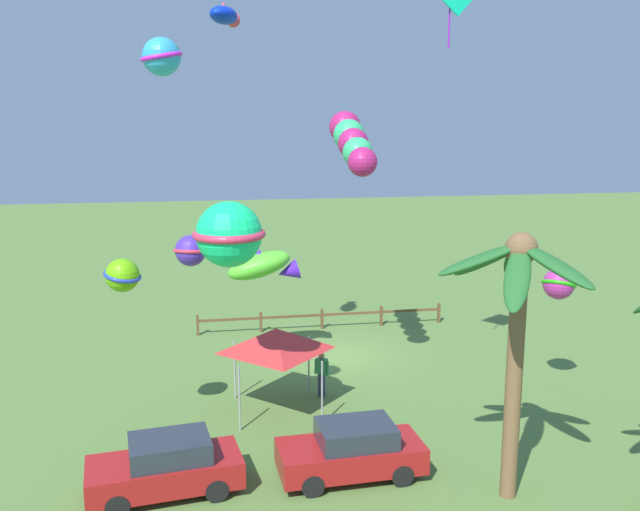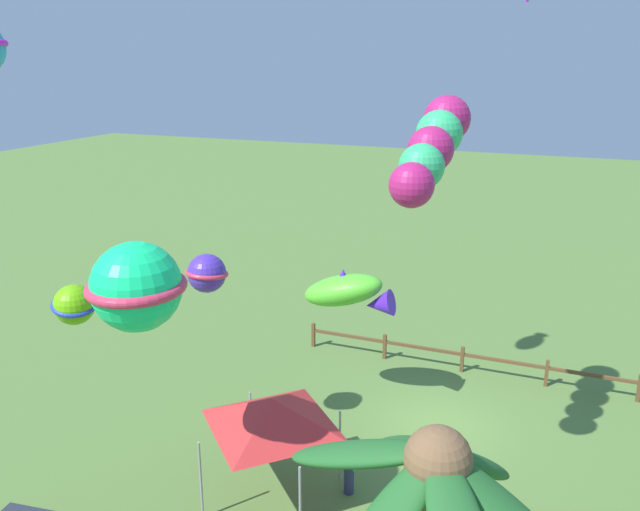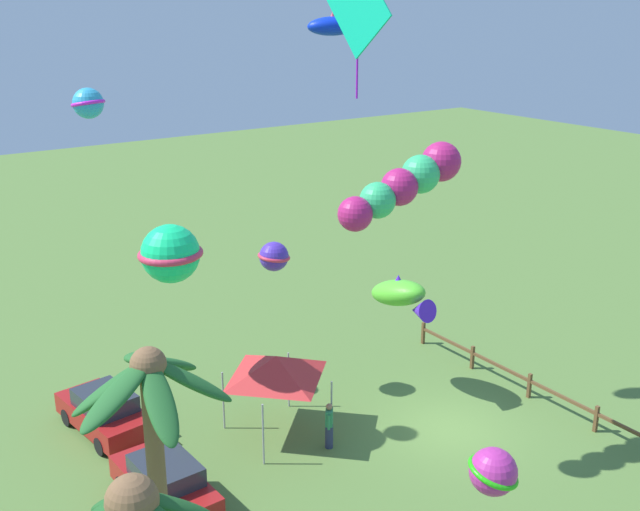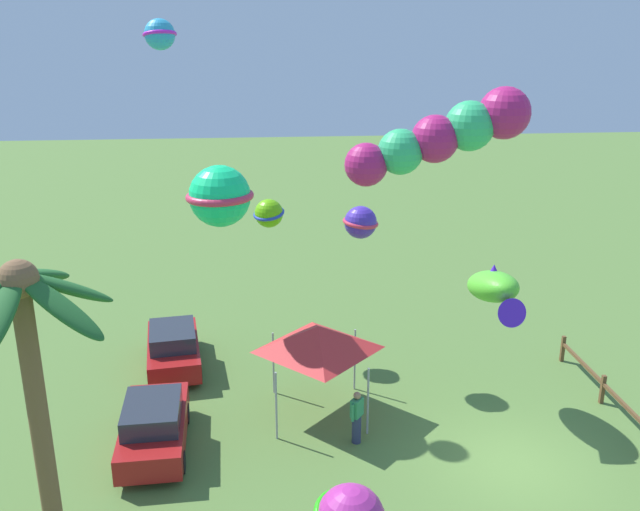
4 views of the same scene
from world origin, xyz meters
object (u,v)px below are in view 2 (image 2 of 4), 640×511
festival_tent (272,413)px  kite_fish_7 (348,292)px  kite_ball_5 (136,287)px  kite_ball_2 (207,273)px  kite_tube_0 (433,145)px  kite_ball_4 (74,305)px  spectator_0 (349,465)px

festival_tent → kite_fish_7: (-0.12, -5.18, 1.40)m
kite_ball_5 → kite_ball_2: bearing=-75.8°
kite_tube_0 → kite_ball_4: bearing=26.5°
festival_tent → spectator_0: bearing=-151.4°
kite_tube_0 → kite_ball_4: kite_tube_0 is taller
spectator_0 → kite_ball_5: 7.47m
spectator_0 → kite_tube_0: kite_tube_0 is taller
spectator_0 → festival_tent: size_ratio=0.56×
kite_ball_2 → kite_fish_7: kite_ball_2 is taller
kite_ball_4 → kite_fish_7: size_ratio=0.50×
kite_tube_0 → kite_fish_7: kite_tube_0 is taller
festival_tent → kite_ball_4: kite_ball_4 is taller
kite_tube_0 → kite_fish_7: size_ratio=1.38×
kite_ball_2 → kite_ball_4: 3.48m
kite_ball_2 → kite_ball_5: 4.66m
spectator_0 → kite_ball_2: (4.35, -0.69, 4.41)m
kite_ball_2 → kite_fish_7: size_ratio=0.50×
kite_tube_0 → kite_ball_2: (5.75, 0.95, -3.58)m
festival_tent → kite_ball_4: (4.60, 1.27, 2.62)m
kite_fish_7 → kite_tube_0: bearing=138.7°
spectator_0 → kite_ball_5: size_ratio=0.71×
festival_tent → kite_ball_2: kite_ball_2 is taller
spectator_0 → kite_tube_0: bearing=-130.3°
kite_ball_2 → kite_ball_5: bearing=104.2°
kite_ball_5 → spectator_0: bearing=-131.5°
kite_ball_4 → kite_fish_7: bearing=-126.2°
kite_fish_7 → spectator_0: bearing=110.3°
spectator_0 → festival_tent: 2.54m
spectator_0 → kite_ball_4: size_ratio=1.05×
kite_tube_0 → kite_fish_7: (2.97, -2.61, -4.94)m
kite_ball_5 → kite_fish_7: kite_ball_5 is taller
kite_ball_2 → kite_ball_4: kite_ball_2 is taller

